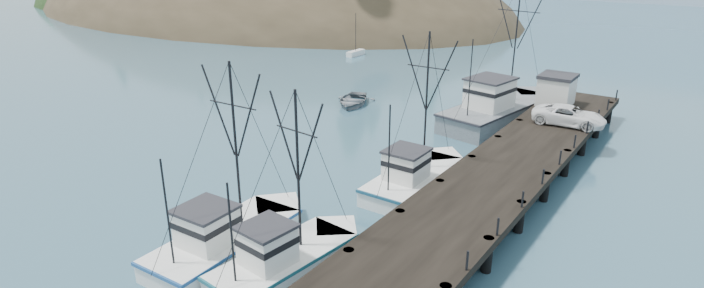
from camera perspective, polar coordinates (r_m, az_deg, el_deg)
name	(u,v)px	position (r m, az deg, el deg)	size (l,w,h in m)	color
ground	(183,228)	(34.67, -17.13, -8.36)	(400.00, 400.00, 0.00)	#2F5569
pier	(508,168)	(38.53, 15.86, -2.45)	(6.00, 44.00, 2.00)	black
headland	(243,29)	(140.42, -11.27, 11.63)	(134.80, 78.00, 51.00)	#382D1E
moored_sailboats	(328,38)	(95.76, -2.55, 10.95)	(24.77, 18.40, 6.35)	white
trawler_near	(289,259)	(28.96, -6.60, -11.75)	(3.97, 9.65, 9.96)	white
trawler_mid	(230,237)	(31.34, -12.57, -9.46)	(3.94, 10.84, 10.82)	white
trawler_far	(416,177)	(38.22, 6.68, -3.38)	(3.47, 10.62, 11.01)	white
work_vessel	(500,109)	(53.54, 15.14, 3.53)	(6.99, 15.96, 13.24)	slate
pier_shed	(556,89)	(53.38, 20.48, 5.34)	(3.00, 3.20, 2.80)	silver
pickup_truck	(569,116)	(47.90, 21.63, 2.76)	(2.62, 5.69, 1.58)	white
motorboat	(352,104)	(57.49, 0.04, 4.13)	(4.18, 5.85, 1.21)	slate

